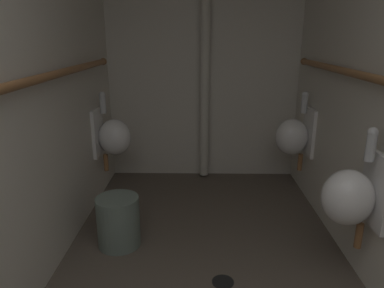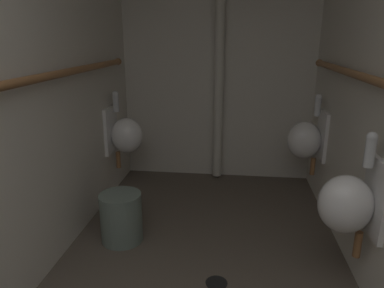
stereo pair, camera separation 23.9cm
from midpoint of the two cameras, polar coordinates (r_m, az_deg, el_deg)
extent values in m
cube|color=beige|center=(2.16, -30.09, 11.44)|extent=(0.06, 3.91, 2.74)
cube|color=beige|center=(3.78, -0.04, 15.09)|extent=(2.11, 0.06, 2.74)
ellipsoid|color=white|center=(3.41, -14.22, 1.06)|extent=(0.30, 0.26, 0.34)
cube|color=white|center=(3.44, -16.77, 1.86)|extent=(0.03, 0.30, 0.44)
cylinder|color=silver|center=(3.37, -16.09, 6.14)|extent=(0.06, 0.06, 0.16)
sphere|color=silver|center=(3.35, -16.21, 7.56)|extent=(0.06, 0.06, 0.06)
cylinder|color=#936038|center=(3.51, -15.51, -2.86)|extent=(0.04, 0.04, 0.16)
ellipsoid|color=white|center=(2.24, 20.82, -8.03)|extent=(0.30, 0.26, 0.34)
cube|color=white|center=(2.28, 24.65, -6.70)|extent=(0.03, 0.30, 0.44)
cylinder|color=silver|center=(2.17, 23.91, -0.45)|extent=(0.06, 0.06, 0.16)
sphere|color=silver|center=(2.15, 24.18, 1.71)|extent=(0.06, 0.06, 0.06)
cylinder|color=#936038|center=(2.39, 22.50, -13.38)|extent=(0.04, 0.04, 0.16)
ellipsoid|color=white|center=(3.42, 13.76, 1.12)|extent=(0.30, 0.26, 0.34)
cube|color=white|center=(3.44, 16.33, 1.89)|extent=(0.03, 0.30, 0.44)
cylinder|color=silver|center=(3.37, 15.63, 6.18)|extent=(0.06, 0.06, 0.16)
sphere|color=silver|center=(3.36, 15.74, 7.60)|extent=(0.06, 0.06, 0.06)
cylinder|color=#936038|center=(3.51, 15.06, -2.82)|extent=(0.04, 0.04, 0.16)
cylinder|color=#936038|center=(2.13, -27.52, 8.90)|extent=(0.05, 3.01, 0.05)
sphere|color=#936038|center=(3.52, -15.96, 12.62)|extent=(0.06, 0.06, 0.06)
sphere|color=#936038|center=(3.52, 15.63, 12.64)|extent=(0.06, 0.06, 0.06)
cylinder|color=beige|center=(3.67, 0.19, 15.03)|extent=(0.10, 0.10, 2.69)
cylinder|color=black|center=(2.41, 1.95, -21.15)|extent=(0.14, 0.14, 0.01)
cylinder|color=slate|center=(2.75, -14.21, -11.93)|extent=(0.31, 0.31, 0.38)
camera|label=1|loc=(0.12, -89.02, 0.30)|focal=33.25mm
camera|label=2|loc=(0.12, 90.98, -0.30)|focal=33.25mm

